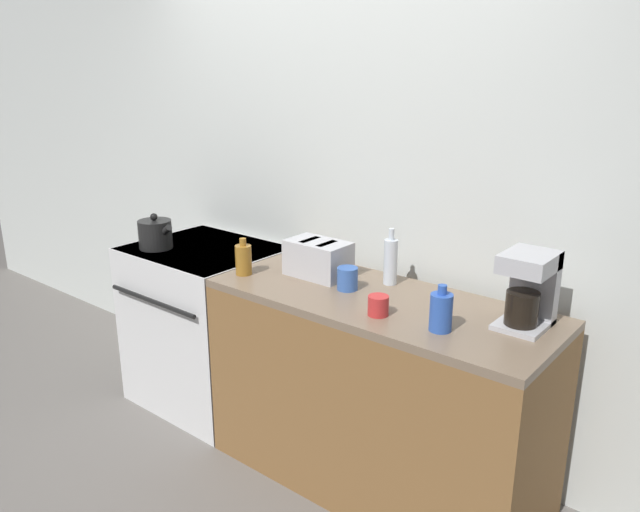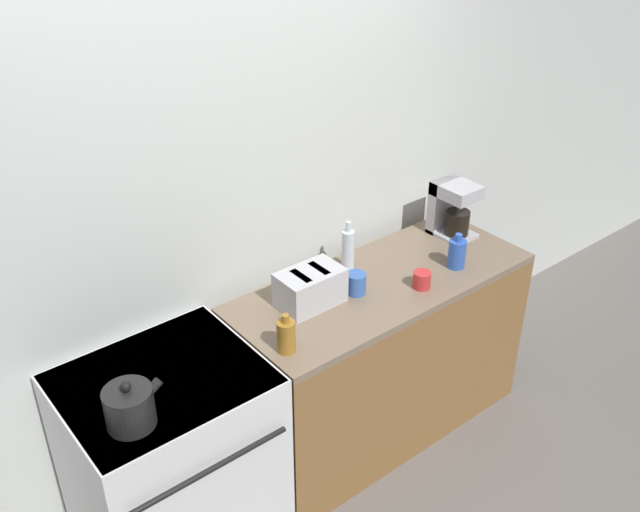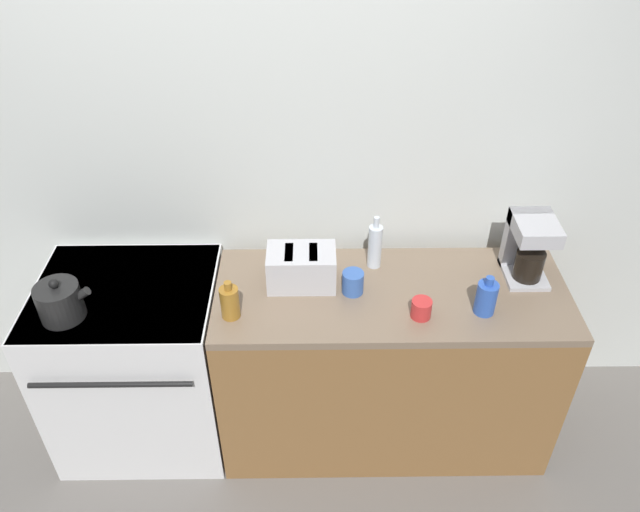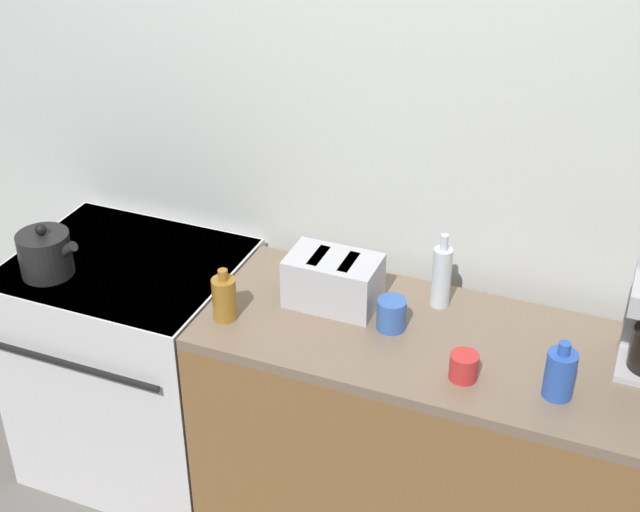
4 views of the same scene
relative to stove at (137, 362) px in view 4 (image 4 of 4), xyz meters
The scene contains 10 objects.
wall_back 1.11m from the stove, 31.80° to the left, with size 8.00×0.05×2.60m.
stove is the anchor object (origin of this frame).
counter_block 1.19m from the stove, ahead, with size 1.56×0.63×0.93m.
kettle 0.59m from the stove, 140.62° to the right, with size 0.23×0.18×0.20m.
toaster 0.96m from the stove, ahead, with size 0.30×0.19×0.17m.
bottle_amber 0.75m from the stove, 18.81° to the right, with size 0.08×0.08×0.18m.
bottle_clear 1.27m from the stove, ahead, with size 0.06×0.06×0.27m.
bottle_blue 1.66m from the stove, ahead, with size 0.09×0.09×0.18m.
cup_red 1.39m from the stove, ahead, with size 0.09×0.09×0.08m.
cup_blue 1.13m from the stove, ahead, with size 0.09×0.09×0.10m.
Camera 4 is at (1.04, -1.92, 2.60)m, focal length 50.00 mm.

